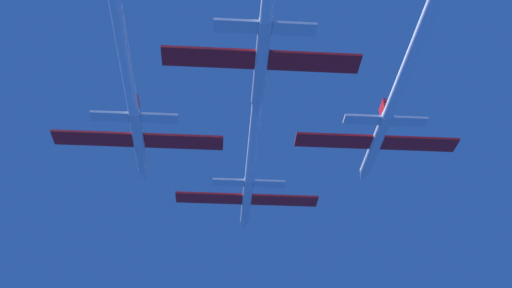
% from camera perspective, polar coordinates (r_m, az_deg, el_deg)
% --- Properties ---
extents(jet_lead, '(15.34, 48.31, 2.54)m').
position_cam_1_polar(jet_lead, '(55.32, -0.14, 1.45)').
color(jet_lead, white).
extents(jet_right_wing, '(15.34, 50.30, 2.54)m').
position_cam_1_polar(jet_right_wing, '(48.11, 14.95, 9.62)').
color(jet_right_wing, white).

